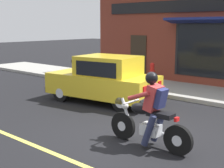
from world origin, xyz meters
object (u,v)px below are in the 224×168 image
(car_hatchback, at_px, (104,80))
(trash_bin, at_px, (97,66))
(motorcycle_with_rider, at_px, (150,116))
(fire_hydrant, at_px, (152,73))

(car_hatchback, height_order, trash_bin, car_hatchback)
(trash_bin, bearing_deg, car_hatchback, -134.17)
(car_hatchback, bearing_deg, trash_bin, 45.83)
(motorcycle_with_rider, bearing_deg, car_hatchback, 55.75)
(car_hatchback, distance_m, trash_bin, 4.82)
(motorcycle_with_rider, height_order, fire_hydrant, motorcycle_with_rider)
(trash_bin, bearing_deg, motorcycle_with_rider, -129.61)
(car_hatchback, distance_m, fire_hydrant, 3.38)
(motorcycle_with_rider, relative_size, fire_hydrant, 2.30)
(car_hatchback, height_order, fire_hydrant, car_hatchback)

